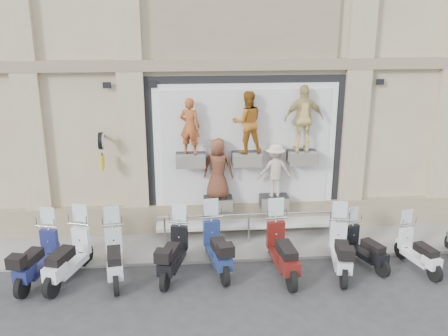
{
  "coord_description": "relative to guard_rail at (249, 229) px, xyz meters",
  "views": [
    {
      "loc": [
        -1.74,
        -10.49,
        6.25
      ],
      "look_at": [
        -0.69,
        1.9,
        2.29
      ],
      "focal_mm": 40.0,
      "sensor_mm": 36.0,
      "label": 1
    }
  ],
  "objects": [
    {
      "name": "ground",
      "position": [
        0.0,
        -2.0,
        -0.47
      ],
      "size": [
        90.0,
        90.0,
        0.0
      ],
      "primitive_type": "plane",
      "color": "#2E2E31",
      "rests_on": "ground"
    },
    {
      "name": "sidewalk",
      "position": [
        0.0,
        0.1,
        -0.43
      ],
      "size": [
        16.0,
        2.2,
        0.08
      ],
      "primitive_type": "cube",
      "color": "gray",
      "rests_on": "ground"
    },
    {
      "name": "building",
      "position": [
        0.0,
        5.0,
        5.54
      ],
      "size": [
        14.0,
        8.6,
        12.0
      ],
      "primitive_type": null,
      "color": "#BEB08B",
      "rests_on": "ground"
    },
    {
      "name": "shop_vitrine",
      "position": [
        0.11,
        0.75,
        1.96
      ],
      "size": [
        5.6,
        0.83,
        4.3
      ],
      "color": "black",
      "rests_on": "ground"
    },
    {
      "name": "guard_rail",
      "position": [
        0.0,
        0.0,
        0.0
      ],
      "size": [
        5.06,
        0.1,
        0.93
      ],
      "primitive_type": null,
      "color": "#9EA0A5",
      "rests_on": "ground"
    },
    {
      "name": "clock_sign_bracket",
      "position": [
        -3.9,
        0.47,
        2.34
      ],
      "size": [
        0.1,
        0.8,
        1.02
      ],
      "color": "black",
      "rests_on": "ground"
    },
    {
      "name": "scooter_a",
      "position": [
        -5.27,
        -1.51,
        0.36
      ],
      "size": [
        1.07,
        2.11,
        1.64
      ],
      "primitive_type": null,
      "rotation": [
        0.0,
        0.0,
        -0.25
      ],
      "color": "#161C4F",
      "rests_on": "ground"
    },
    {
      "name": "scooter_b",
      "position": [
        -4.54,
        -1.55,
        0.39
      ],
      "size": [
        1.26,
        2.19,
        1.71
      ],
      "primitive_type": null,
      "rotation": [
        0.0,
        0.0,
        -0.33
      ],
      "color": "silver",
      "rests_on": "ground"
    },
    {
      "name": "scooter_c",
      "position": [
        -3.46,
        -1.56,
        0.35
      ],
      "size": [
        0.86,
        2.07,
        1.63
      ],
      "primitive_type": null,
      "rotation": [
        0.0,
        0.0,
        0.14
      ],
      "color": "#ADB2BB",
      "rests_on": "ground"
    },
    {
      "name": "scooter_d",
      "position": [
        -2.05,
        -1.5,
        0.34
      ],
      "size": [
        1.08,
        2.07,
        1.62
      ],
      "primitive_type": null,
      "rotation": [
        0.0,
        0.0,
        -0.26
      ],
      "color": "black",
      "rests_on": "ground"
    },
    {
      "name": "scooter_e",
      "position": [
        -0.96,
        -1.35,
        0.37
      ],
      "size": [
        0.93,
        2.12,
        1.66
      ],
      "primitive_type": null,
      "rotation": [
        0.0,
        0.0,
        0.17
      ],
      "color": "navy",
      "rests_on": "ground"
    },
    {
      "name": "scooter_f",
      "position": [
        0.61,
        -1.7,
        0.41
      ],
      "size": [
        0.81,
        2.19,
        1.74
      ],
      "primitive_type": null,
      "rotation": [
        0.0,
        0.0,
        0.09
      ],
      "color": "#4F110D",
      "rests_on": "ground"
    },
    {
      "name": "scooter_g",
      "position": [
        2.05,
        -1.73,
        0.35
      ],
      "size": [
        0.94,
        2.08,
        1.63
      ],
      "primitive_type": null,
      "rotation": [
        0.0,
        0.0,
        -0.18
      ],
      "color": "silver",
      "rests_on": "ground"
    },
    {
      "name": "scooter_h",
      "position": [
        2.8,
        -1.43,
        0.23
      ],
      "size": [
        1.1,
        1.78,
        1.39
      ],
      "primitive_type": null,
      "rotation": [
        0.0,
        0.0,
        0.38
      ],
      "color": "black",
      "rests_on": "ground"
    },
    {
      "name": "scooter_i",
      "position": [
        4.04,
        -1.73,
        0.23
      ],
      "size": [
        0.89,
        1.78,
        1.39
      ],
      "primitive_type": null,
      "rotation": [
        0.0,
        0.0,
        0.24
      ],
      "color": "silver",
      "rests_on": "ground"
    }
  ]
}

